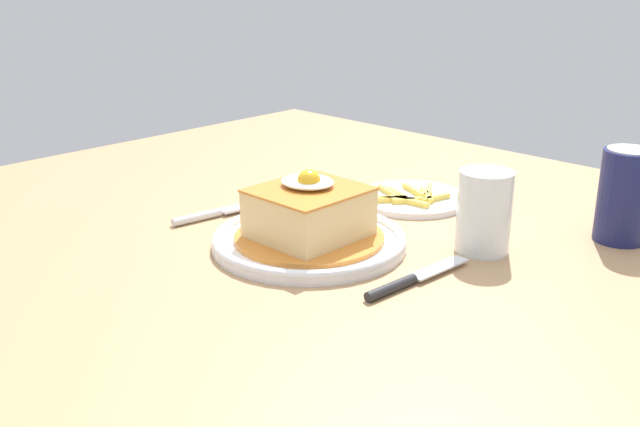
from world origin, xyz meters
TOP-DOWN VIEW (x-y plane):
  - dining_table at (0.00, 0.00)m, footprint 1.19×1.07m
  - main_plate at (0.07, -0.08)m, footprint 0.25×0.25m
  - sandwich_meal at (0.07, -0.08)m, footprint 0.19×0.19m
  - fork at (-0.10, -0.11)m, footprint 0.03×0.14m
  - knife at (0.24, -0.10)m, footprint 0.03×0.17m
  - soda_can at (0.35, 0.22)m, footprint 0.07×0.07m
  - drinking_glass at (0.24, 0.06)m, footprint 0.07×0.07m
  - side_plate_fries at (0.06, 0.15)m, footprint 0.17×0.17m

SIDE VIEW (x-z plane):
  - dining_table at x=0.00m, z-range 0.27..0.99m
  - side_plate_fries at x=0.06m, z-range 0.72..0.73m
  - fork at x=-0.10m, z-range 0.72..0.73m
  - knife at x=0.24m, z-range 0.72..0.73m
  - main_plate at x=0.07m, z-range 0.72..0.74m
  - sandwich_meal at x=0.07m, z-range 0.72..0.81m
  - drinking_glass at x=0.24m, z-range 0.71..0.82m
  - soda_can at x=0.35m, z-range 0.72..0.84m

